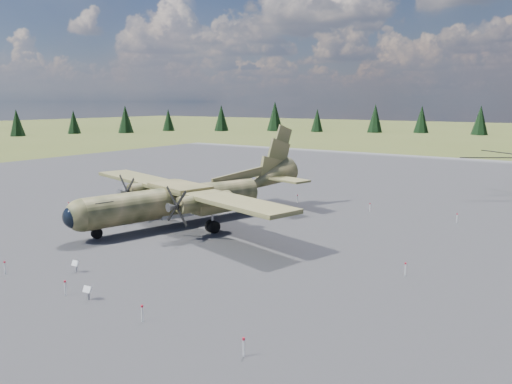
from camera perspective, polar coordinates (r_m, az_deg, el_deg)
The scene contains 7 objects.
ground at distance 39.93m, azimuth -6.61°, elevation -5.01°, with size 500.00×500.00×0.00m, color #4F5425.
apron at distance 47.73m, azimuth 1.22°, elevation -2.41°, with size 120.00×120.00×0.04m, color slate.
transport_plane at distance 43.86m, azimuth -7.63°, elevation -0.28°, with size 26.27×23.49×8.74m.
info_placard_left at distance 33.23m, azimuth -19.94°, elevation -7.80°, with size 0.51×0.23×0.78m.
info_placard_right at distance 28.61m, azimuth -18.71°, elevation -10.65°, with size 0.52×0.26×0.79m.
barrier_fence at distance 40.04m, azimuth -7.20°, elevation -4.23°, with size 33.12×29.62×0.85m.
treeline at distance 42.04m, azimuth -10.09°, elevation 2.35°, with size 297.55×299.11×10.92m.
Camera 1 is at (25.18, -29.17, 10.48)m, focal length 35.00 mm.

